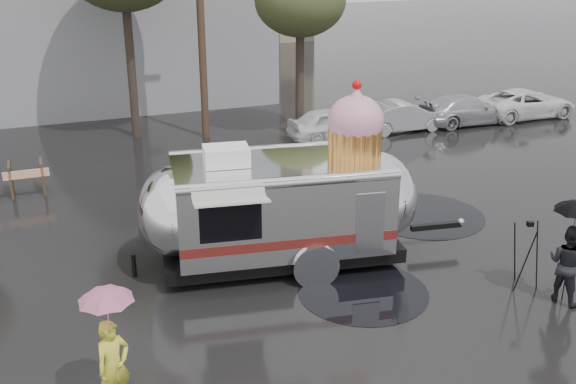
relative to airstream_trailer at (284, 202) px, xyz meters
name	(u,v)px	position (x,y,z in m)	size (l,w,h in m)	color
ground	(262,341)	(-1.60, -3.01, -1.55)	(120.00, 120.00, 0.00)	black
puddles	(383,242)	(2.71, 0.08, -1.55)	(6.67, 6.36, 0.01)	black
utility_pole	(201,14)	(0.90, 10.99, 3.07)	(1.60, 0.28, 9.00)	#473323
tree_right	(300,1)	(4.40, 9.99, 3.50)	(3.36, 3.36, 6.42)	#382D26
parked_cars	(441,109)	(10.18, 8.99, -0.83)	(13.20, 1.90, 1.50)	silver
airstream_trailer	(284,202)	(0.00, 0.00, 0.00)	(8.15, 3.49, 4.43)	silver
person_left	(114,366)	(-4.48, -4.02, -0.73)	(0.59, 0.40, 1.65)	gold
umbrella_pink	(107,308)	(-4.48, -4.02, 0.36)	(1.08, 1.08, 2.29)	pink
person_right	(568,264)	(4.95, -3.85, -0.68)	(0.84, 0.47, 1.75)	black
umbrella_black	(576,217)	(4.95, -3.85, 0.38)	(1.13, 1.13, 2.32)	black
tripod	(527,248)	(4.52, -3.06, -0.59)	(0.62, 0.65, 1.60)	black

